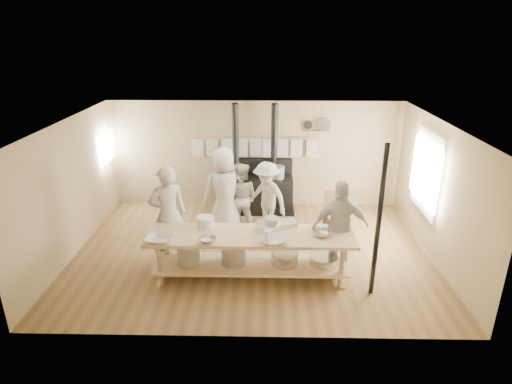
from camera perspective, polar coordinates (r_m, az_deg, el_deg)
ground at (r=8.63m, az=-0.49°, el=-8.00°), size 7.00×7.00×0.00m
room_shell at (r=7.97m, az=-0.53°, el=2.25°), size 7.00×7.00×7.00m
window_right at (r=9.16m, az=21.86°, el=2.43°), size 0.09×1.50×1.65m
left_opening at (r=10.55m, az=-19.36°, el=5.66°), size 0.00×0.90×0.90m
stove at (r=10.33m, az=-0.19°, el=0.28°), size 1.90×0.75×2.60m
towel_rail at (r=10.28m, az=-0.12°, el=6.19°), size 3.00×0.04×0.47m
back_wall_shelf at (r=10.28m, az=8.16°, el=8.59°), size 0.63×0.14×0.32m
prep_table at (r=7.59m, az=-0.77°, el=-7.87°), size 3.60×0.90×0.85m
support_post at (r=7.07m, az=16.03°, el=-3.99°), size 0.08×0.08×2.60m
cook_far_left at (r=8.10m, az=-11.62°, el=-2.98°), size 0.82×0.69×1.90m
cook_left at (r=9.26m, az=-2.05°, el=-0.66°), size 0.81×0.67×1.53m
cook_center at (r=9.07m, az=-4.18°, el=0.10°), size 1.02×0.76×1.91m
cook_right at (r=7.78m, az=11.17°, el=-4.65°), size 1.04×0.49×1.74m
cook_by_window at (r=9.17m, az=1.44°, el=-0.72°), size 1.16×1.10×1.58m
chair at (r=9.30m, az=10.63°, el=-4.11°), size 0.53×0.53×0.98m
bowl_white_a at (r=7.33m, az=-12.74°, el=-6.19°), size 0.52×0.52×0.11m
bowl_steel_a at (r=7.19m, az=-6.50°, el=-6.39°), size 0.41×0.41×0.09m
bowl_white_b at (r=7.12m, az=2.36°, el=-6.50°), size 0.53×0.53×0.10m
bowl_steel_b at (r=7.45m, az=8.70°, el=-5.46°), size 0.43×0.43×0.10m
roasting_pan at (r=7.72m, az=3.75°, el=-4.26°), size 0.50×0.42×0.10m
mixing_bowl_large at (r=7.54m, az=1.65°, el=-4.65°), size 0.49×0.49×0.15m
bucket_galv at (r=7.55m, az=2.10°, el=-4.27°), size 0.31×0.31×0.23m
deep_bowl_enamel at (r=7.73m, az=-6.77°, el=-3.95°), size 0.34×0.34×0.19m
pitcher at (r=7.16m, az=1.61°, el=-5.86°), size 0.17×0.17×0.20m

